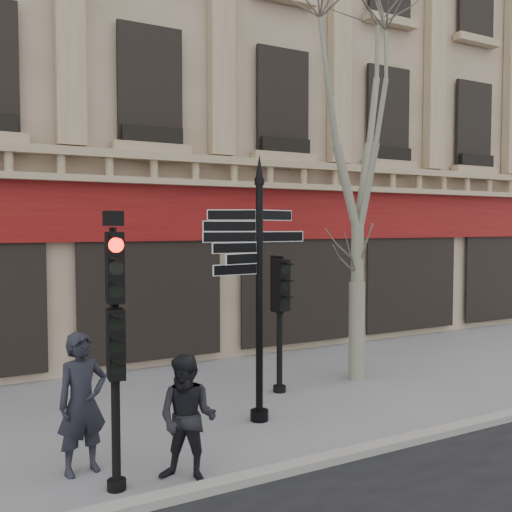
# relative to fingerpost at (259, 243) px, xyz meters

# --- Properties ---
(ground) EXTENTS (80.00, 80.00, 0.00)m
(ground) POSITION_rel_fingerpost_xyz_m (-0.45, -0.59, -3.01)
(ground) COLOR slate
(ground) RESTS_ON ground
(kerb) EXTENTS (80.00, 0.25, 0.12)m
(kerb) POSITION_rel_fingerpost_xyz_m (-0.45, -1.99, -2.95)
(kerb) COLOR gray
(kerb) RESTS_ON ground
(building) EXTENTS (28.00, 15.52, 18.00)m
(building) POSITION_rel_fingerpost_xyz_m (-0.45, 11.89, 5.98)
(building) COLOR #9C8668
(building) RESTS_ON ground
(fingerpost) EXTENTS (2.08, 2.08, 4.48)m
(fingerpost) POSITION_rel_fingerpost_xyz_m (0.00, 0.00, 0.00)
(fingerpost) COLOR black
(fingerpost) RESTS_ON ground
(traffic_signal_main) EXTENTS (0.41, 0.32, 3.47)m
(traffic_signal_main) POSITION_rel_fingerpost_xyz_m (-2.79, -1.37, -0.81)
(traffic_signal_main) COLOR black
(traffic_signal_main) RESTS_ON ground
(traffic_signal_secondary) EXTENTS (0.45, 0.33, 2.64)m
(traffic_signal_secondary) POSITION_rel_fingerpost_xyz_m (1.16, 1.27, -1.17)
(traffic_signal_secondary) COLOR black
(traffic_signal_secondary) RESTS_ON ground
(plane_tree) EXTENTS (3.05, 3.05, 8.10)m
(plane_tree) POSITION_rel_fingerpost_xyz_m (3.10, 1.29, 2.67)
(plane_tree) COLOR gray
(plane_tree) RESTS_ON ground
(pedestrian_a) EXTENTS (0.77, 0.58, 1.89)m
(pedestrian_a) POSITION_rel_fingerpost_xyz_m (-3.06, -0.66, -2.07)
(pedestrian_a) COLOR black
(pedestrian_a) RESTS_ON ground
(pedestrian_b) EXTENTS (1.01, 1.00, 1.64)m
(pedestrian_b) POSITION_rel_fingerpost_xyz_m (-1.92, -1.57, -2.19)
(pedestrian_b) COLOR black
(pedestrian_b) RESTS_ON ground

